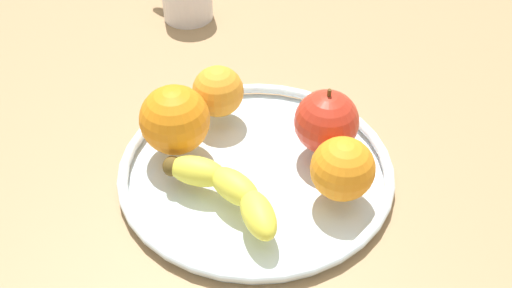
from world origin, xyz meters
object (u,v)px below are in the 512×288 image
object	(u,v)px
fruit_bowl	(256,170)
orange_back_left	(343,169)
orange_back_right	(218,91)
orange_front_right	(175,120)
banana	(226,189)
apple	(326,122)

from	to	relation	value
fruit_bowl	orange_back_left	distance (cm)	10.72
orange_back_right	orange_front_right	size ratio (longest dim) A/B	0.79
banana	orange_front_right	size ratio (longest dim) A/B	2.08
orange_back_left	banana	bearing A→B (deg)	40.70
fruit_bowl	apple	bearing A→B (deg)	-124.07
fruit_bowl	orange_front_right	world-z (taller)	orange_front_right
apple	orange_back_left	xyz separation A→B (cm)	(-5.01, 5.29, -0.27)
fruit_bowl	orange_back_left	bearing A→B (deg)	-170.37
fruit_bowl	banana	xyz separation A→B (cm)	(-0.61, 6.17, 2.48)
banana	orange_back_right	xyz separation A→B (cm)	(9.65, -11.14, 1.50)
fruit_bowl	banana	distance (cm)	6.68
fruit_bowl	apple	distance (cm)	9.52
apple	orange_front_right	xyz separation A→B (cm)	(13.76, 9.68, 0.30)
orange_back_right	fruit_bowl	bearing A→B (deg)	151.19
orange_back_right	orange_back_left	xyz separation A→B (cm)	(-18.74, 3.33, 0.28)
orange_back_left	orange_back_right	bearing A→B (deg)	-10.06
fruit_bowl	orange_back_left	xyz separation A→B (cm)	(-9.70, -1.65, 4.26)
banana	apple	xyz separation A→B (cm)	(-4.08, -13.11, 2.05)
apple	fruit_bowl	bearing A→B (deg)	55.93
fruit_bowl	orange_back_left	size ratio (longest dim) A/B	4.57
orange_front_right	apple	bearing A→B (deg)	-144.88
fruit_bowl	apple	size ratio (longest dim) A/B	3.82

